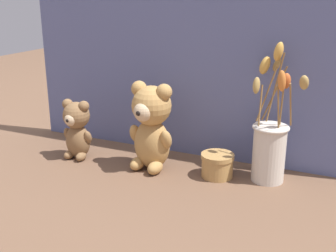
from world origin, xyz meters
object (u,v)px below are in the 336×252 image
(teddy_bear_medium, at_px, (77,128))
(teddy_bear_large, at_px, (151,125))
(decorative_tin_tall, at_px, (217,165))
(flower_vase, at_px, (270,143))

(teddy_bear_medium, bearing_deg, teddy_bear_large, 4.16)
(teddy_bear_medium, distance_m, decorative_tin_tall, 0.42)
(flower_vase, relative_size, decorative_tin_tall, 4.02)
(teddy_bear_medium, relative_size, decorative_tin_tall, 2.00)
(teddy_bear_large, height_order, decorative_tin_tall, teddy_bear_large)
(teddy_bear_medium, xyz_separation_m, decorative_tin_tall, (0.41, 0.04, -0.06))
(decorative_tin_tall, bearing_deg, flower_vase, 15.56)
(flower_vase, xyz_separation_m, decorative_tin_tall, (-0.13, -0.03, -0.07))
(teddy_bear_medium, height_order, flower_vase, flower_vase)
(teddy_bear_large, xyz_separation_m, flower_vase, (0.31, 0.06, -0.02))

